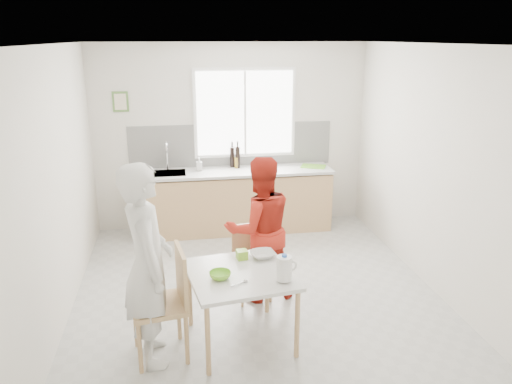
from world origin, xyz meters
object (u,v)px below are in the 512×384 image
person_white (148,265)px  milk_jug (285,268)px  dining_table (240,280)px  bowl_white (262,255)px  chair_far (250,258)px  wine_bottle_a (238,157)px  bowl_green (220,275)px  wine_bottle_b (232,157)px  chair_left (167,299)px  person_red (260,229)px

person_white → milk_jug: (1.17, -0.11, -0.07)m
dining_table → bowl_white: 0.40m
chair_far → wine_bottle_a: size_ratio=2.54×
person_white → bowl_white: bearing=-77.4°
chair_far → bowl_green: (-0.42, -0.93, 0.29)m
chair_far → wine_bottle_b: wine_bottle_b is taller
bowl_white → wine_bottle_a: size_ratio=0.73×
bowl_green → bowl_white: size_ratio=0.83×
wine_bottle_a → wine_bottle_b: bearing=136.3°
dining_table → wine_bottle_a: bearing=82.9°
chair_left → milk_jug: 1.07m
bowl_white → wine_bottle_b: size_ratio=0.78×
bowl_green → bowl_white: bearing=39.6°
chair_left → bowl_white: chair_left is taller
chair_far → wine_bottle_a: bearing=77.6°
bowl_white → wine_bottle_b: 2.76m
chair_left → wine_bottle_a: 3.27m
person_white → bowl_green: size_ratio=9.26×
dining_table → person_white: bearing=-171.4°
person_white → person_red: bearing=-59.0°
wine_bottle_a → chair_left: bearing=-108.6°
person_white → milk_jug: bearing=-103.8°
chair_left → person_red: (0.99, 0.92, 0.24)m
dining_table → wine_bottle_a: wine_bottle_a is taller
person_red → bowl_white: person_red is taller
dining_table → person_white: person_white is taller
chair_far → bowl_white: chair_far is taller
milk_jug → chair_far: bearing=88.6°
person_white → wine_bottle_a: bearing=-29.5°
person_red → wine_bottle_b: 2.23m
chair_left → bowl_white: size_ratio=4.33×
person_white → wine_bottle_b: bearing=-27.9°
chair_far → milk_jug: milk_jug is taller
dining_table → wine_bottle_b: size_ratio=3.49×
person_white → bowl_green: person_white is taller
person_red → chair_left: bearing=34.2°
person_white → wine_bottle_b: 3.34m
bowl_green → person_red: bearing=60.1°
person_red → milk_jug: (0.04, -1.04, 0.04)m
bowl_white → milk_jug: 0.54m
dining_table → bowl_white: bowl_white is taller
chair_far → bowl_green: size_ratio=4.15×
chair_far → person_white: 1.50m
person_white → bowl_white: size_ratio=7.73×
person_red → wine_bottle_a: 2.16m
person_white → bowl_green: (0.62, 0.04, -0.17)m
chair_far → bowl_white: size_ratio=3.47×
person_white → wine_bottle_b: (1.11, 3.15, 0.16)m
person_red → bowl_white: 0.53m
chair_left → chair_far: (0.89, 0.96, -0.11)m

